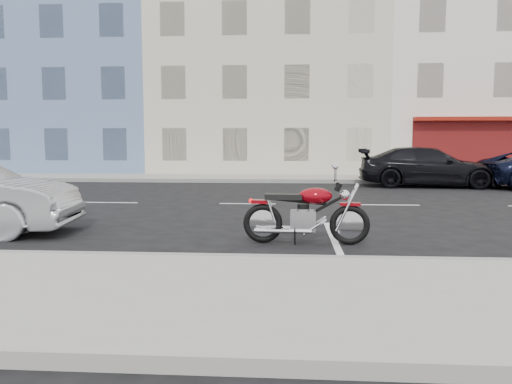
% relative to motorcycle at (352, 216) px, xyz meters
% --- Properties ---
extents(ground, '(120.00, 120.00, 0.00)m').
position_rel_motorcycle_xyz_m(ground, '(-0.26, 5.45, -0.50)').
color(ground, black).
rests_on(ground, ground).
extents(sidewalk_far, '(80.00, 3.40, 0.15)m').
position_rel_motorcycle_xyz_m(sidewalk_far, '(-5.26, 14.15, -0.43)').
color(sidewalk_far, gray).
rests_on(sidewalk_far, ground).
extents(curb_near, '(80.00, 0.12, 0.16)m').
position_rel_motorcycle_xyz_m(curb_near, '(-5.26, -1.55, -0.42)').
color(curb_near, gray).
rests_on(curb_near, ground).
extents(curb_far, '(80.00, 0.12, 0.16)m').
position_rel_motorcycle_xyz_m(curb_far, '(-5.26, 12.45, -0.42)').
color(curb_far, gray).
rests_on(curb_far, ground).
extents(bldg_blue, '(12.00, 12.00, 13.00)m').
position_rel_motorcycle_xyz_m(bldg_blue, '(-14.26, 21.75, 6.00)').
color(bldg_blue, slate).
rests_on(bldg_blue, ground).
extents(bldg_cream, '(12.00, 12.00, 11.50)m').
position_rel_motorcycle_xyz_m(bldg_cream, '(-2.26, 21.75, 5.25)').
color(bldg_cream, beige).
rests_on(bldg_cream, ground).
extents(bldg_corner, '(14.00, 12.00, 12.50)m').
position_rel_motorcycle_xyz_m(bldg_corner, '(10.74, 21.75, 5.75)').
color(bldg_corner, beige).
rests_on(bldg_corner, ground).
extents(motorcycle, '(2.20, 0.73, 1.10)m').
position_rel_motorcycle_xyz_m(motorcycle, '(0.00, 0.00, 0.00)').
color(motorcycle, black).
rests_on(motorcycle, ground).
extents(car_far, '(5.45, 2.58, 1.54)m').
position_rel_motorcycle_xyz_m(car_far, '(4.29, 11.18, 0.26)').
color(car_far, black).
rests_on(car_far, ground).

